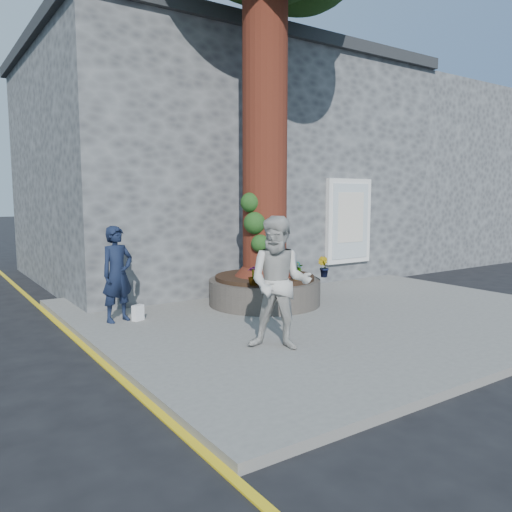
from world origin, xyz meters
TOP-DOWN VIEW (x-y plane):
  - ground at (0.00, 0.00)m, footprint 120.00×120.00m
  - pavement at (1.50, 1.00)m, footprint 9.00×8.00m
  - yellow_line at (-3.05, 1.00)m, footprint 0.10×30.00m
  - stone_shop at (2.50, 7.20)m, footprint 10.30×8.30m
  - neighbour_shop at (10.50, 7.20)m, footprint 6.00×8.00m
  - planter at (0.80, 2.00)m, footprint 2.30×2.30m
  - man at (-2.20, 2.28)m, footprint 0.71×0.56m
  - woman at (-0.80, -0.64)m, footprint 1.18×1.19m
  - shopping_bag at (-1.90, 2.13)m, footprint 0.23×0.19m
  - plant_a at (0.99, 1.15)m, footprint 0.26×0.23m
  - plant_b at (1.65, 1.15)m, footprint 0.27×0.27m
  - plant_c at (-0.05, 1.15)m, footprint 0.22×0.22m
  - plant_d at (0.98, 1.15)m, footprint 0.39×0.39m

SIDE VIEW (x-z plane):
  - ground at x=0.00m, z-range 0.00..0.00m
  - yellow_line at x=-3.05m, z-range 0.00..0.01m
  - pavement at x=1.50m, z-range 0.00..0.12m
  - shopping_bag at x=-1.90m, z-range 0.12..0.40m
  - planter at x=0.80m, z-range 0.11..0.71m
  - plant_d at x=0.98m, z-range 0.72..1.04m
  - plant_c at x=-0.05m, z-range 0.72..1.08m
  - plant_a at x=0.99m, z-range 0.72..1.12m
  - plant_b at x=1.65m, z-range 0.72..1.13m
  - man at x=-2.20m, z-range 0.12..1.83m
  - woman at x=-0.80m, z-range 0.12..2.06m
  - neighbour_shop at x=10.50m, z-range 0.00..6.00m
  - stone_shop at x=2.50m, z-range 0.01..6.31m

